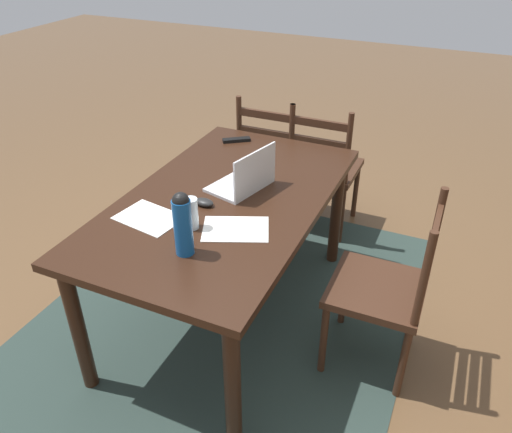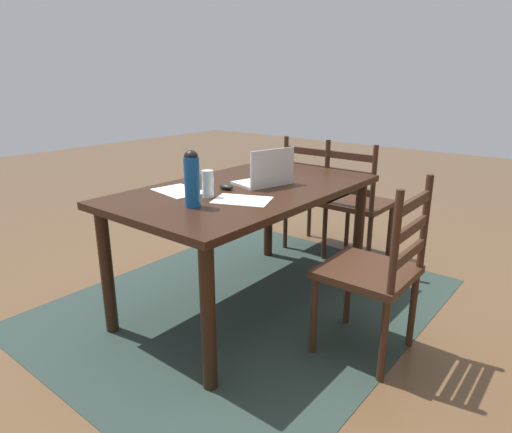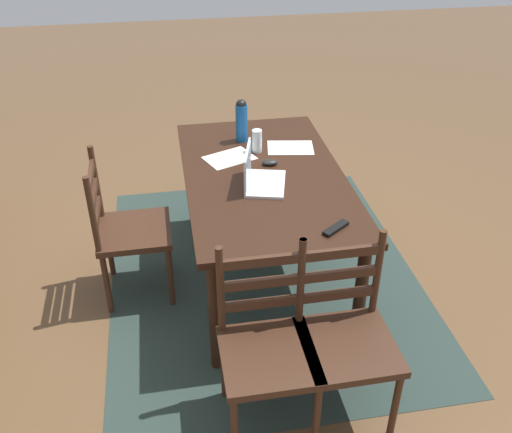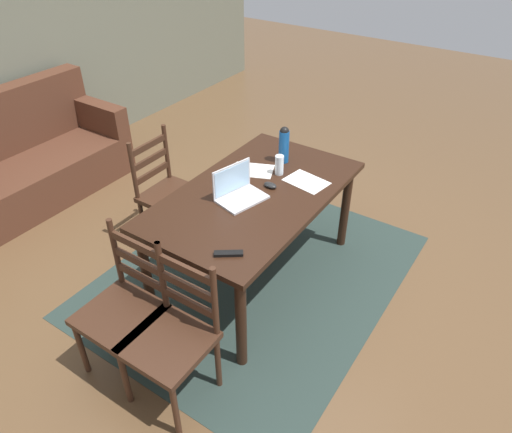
# 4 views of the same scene
# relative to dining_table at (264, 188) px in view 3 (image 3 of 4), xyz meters

# --- Properties ---
(ground_plane) EXTENTS (14.00, 14.00, 0.00)m
(ground_plane) POSITION_rel_dining_table_xyz_m (0.00, 0.00, -0.68)
(ground_plane) COLOR brown
(area_rug) EXTENTS (2.45, 2.00, 0.01)m
(area_rug) POSITION_rel_dining_table_xyz_m (0.00, 0.00, -0.68)
(area_rug) COLOR #283833
(area_rug) RESTS_ON ground
(dining_table) EXTENTS (1.63, 0.95, 0.77)m
(dining_table) POSITION_rel_dining_table_xyz_m (0.00, 0.00, 0.00)
(dining_table) COLOR black
(dining_table) RESTS_ON ground
(chair_left_far) EXTENTS (0.44, 0.44, 0.95)m
(chair_left_far) POSITION_rel_dining_table_xyz_m (-1.10, 0.19, -0.22)
(chair_left_far) COLOR #3D2316
(chair_left_far) RESTS_ON ground
(chair_far_head) EXTENTS (0.44, 0.44, 0.95)m
(chair_far_head) POSITION_rel_dining_table_xyz_m (-0.00, 0.85, -0.22)
(chair_far_head) COLOR #3D2316
(chair_far_head) RESTS_ON ground
(chair_left_near) EXTENTS (0.44, 0.44, 0.95)m
(chair_left_near) POSITION_rel_dining_table_xyz_m (-1.10, -0.19, -0.22)
(chair_left_near) COLOR #3D2316
(chair_left_near) RESTS_ON ground
(laptop) EXTENTS (0.37, 0.29, 0.23)m
(laptop) POSITION_rel_dining_table_xyz_m (-0.12, 0.06, 0.15)
(laptop) COLOR silver
(laptop) RESTS_ON dining_table
(water_bottle) EXTENTS (0.08, 0.08, 0.29)m
(water_bottle) POSITION_rel_dining_table_xyz_m (0.49, 0.06, 0.24)
(water_bottle) COLOR #145199
(water_bottle) RESTS_ON dining_table
(drinking_glass) EXTENTS (0.06, 0.06, 0.15)m
(drinking_glass) POSITION_rel_dining_table_xyz_m (0.31, -0.01, 0.17)
(drinking_glass) COLOR silver
(drinking_glass) RESTS_ON dining_table
(computer_mouse) EXTENTS (0.07, 0.10, 0.03)m
(computer_mouse) POSITION_rel_dining_table_xyz_m (0.11, -0.06, 0.11)
(computer_mouse) COLOR black
(computer_mouse) RESTS_ON dining_table
(tv_remote) EXTENTS (0.14, 0.16, 0.02)m
(tv_remote) POSITION_rel_dining_table_xyz_m (-0.65, -0.25, 0.10)
(tv_remote) COLOR black
(tv_remote) RESTS_ON dining_table
(paper_stack_left) EXTENTS (0.26, 0.33, 0.00)m
(paper_stack_left) POSITION_rel_dining_table_xyz_m (0.32, -0.23, 0.09)
(paper_stack_left) COLOR white
(paper_stack_left) RESTS_ON dining_table
(paper_stack_right) EXTENTS (0.31, 0.35, 0.00)m
(paper_stack_right) POSITION_rel_dining_table_xyz_m (0.24, 0.18, 0.09)
(paper_stack_right) COLOR white
(paper_stack_right) RESTS_ON dining_table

